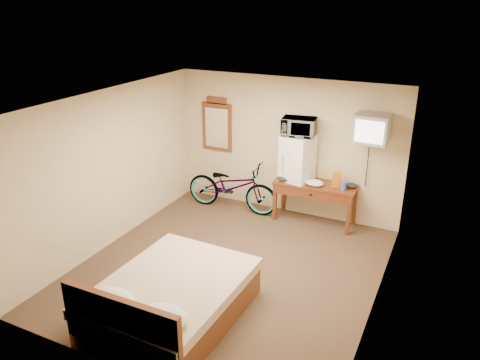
{
  "coord_description": "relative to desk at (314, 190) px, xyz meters",
  "views": [
    {
      "loc": [
        2.74,
        -5.33,
        3.8
      ],
      "look_at": [
        -0.06,
        0.49,
        1.24
      ],
      "focal_mm": 35.0,
      "sensor_mm": 36.0,
      "label": 1
    }
  ],
  "objects": [
    {
      "name": "desk",
      "position": [
        0.0,
        0.0,
        0.0
      ],
      "size": [
        1.45,
        0.61,
        0.75
      ],
      "color": "brown",
      "rests_on": "floor"
    },
    {
      "name": "cloth_cream",
      "position": [
        0.02,
        -0.08,
        0.16
      ],
      "size": [
        0.32,
        0.25,
        0.1
      ],
      "primitive_type": "ellipsoid",
      "color": "white",
      "rests_on": "desk"
    },
    {
      "name": "cloth_dark_b",
      "position": [
        0.61,
        0.09,
        0.16
      ],
      "size": [
        0.19,
        0.16,
        0.09
      ],
      "primitive_type": "ellipsoid",
      "color": "black",
      "rests_on": "desk"
    },
    {
      "name": "blue_cup",
      "position": [
        0.51,
        -0.06,
        0.19
      ],
      "size": [
        0.09,
        0.09,
        0.15
      ],
      "primitive_type": "cylinder",
      "color": "blue",
      "rests_on": "desk"
    },
    {
      "name": "cloth_dark_a",
      "position": [
        -0.53,
        -0.11,
        0.16
      ],
      "size": [
        0.27,
        0.2,
        0.1
      ],
      "primitive_type": "ellipsoid",
      "color": "black",
      "rests_on": "desk"
    },
    {
      "name": "bicycle",
      "position": [
        -1.55,
        -0.12,
        -0.16
      ],
      "size": [
        1.82,
        0.69,
        0.94
      ],
      "primitive_type": "imported",
      "rotation": [
        0.0,
        0.0,
        1.61
      ],
      "color": "black",
      "rests_on": "floor"
    },
    {
      "name": "bed",
      "position": [
        -0.79,
        -3.37,
        -0.34
      ],
      "size": [
        1.59,
        2.08,
        0.9
      ],
      "color": "brown",
      "rests_on": "floor"
    },
    {
      "name": "crt_television",
      "position": [
        0.86,
        0.02,
        1.2
      ],
      "size": [
        0.54,
        0.61,
        0.46
      ],
      "color": "black",
      "rests_on": "room"
    },
    {
      "name": "room",
      "position": [
        -0.66,
        -2.0,
        0.61
      ],
      "size": [
        4.6,
        4.64,
        2.5
      ],
      "color": "#412D20",
      "rests_on": "ground"
    },
    {
      "name": "snack_bag",
      "position": [
        0.36,
        0.02,
        0.25
      ],
      "size": [
        0.16,
        0.12,
        0.27
      ],
      "primitive_type": "cube",
      "rotation": [
        0.0,
        0.0,
        0.36
      ],
      "color": "#CA7312",
      "rests_on": "desk"
    },
    {
      "name": "microwave",
      "position": [
        -0.35,
        0.04,
        1.08
      ],
      "size": [
        0.61,
        0.46,
        0.31
      ],
      "primitive_type": "imported",
      "rotation": [
        0.0,
        0.0,
        0.15
      ],
      "color": "white",
      "rests_on": "mini_fridge"
    },
    {
      "name": "wall_mirror",
      "position": [
        -2.06,
        0.27,
        0.86
      ],
      "size": [
        0.61,
        0.04,
        1.04
      ],
      "color": "brown",
      "rests_on": "room"
    },
    {
      "name": "mini_fridge",
      "position": [
        -0.35,
        0.04,
        0.52
      ],
      "size": [
        0.59,
        0.58,
        0.81
      ],
      "color": "white",
      "rests_on": "desk"
    }
  ]
}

